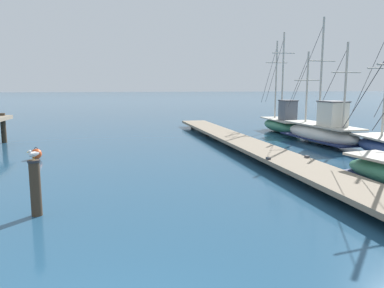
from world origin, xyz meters
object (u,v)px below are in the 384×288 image
(fishing_boat_1, at_px, (283,123))
(fishing_boat_3, at_px, (323,131))
(mooring_piling, at_px, (35,187))
(mooring_buoy, at_px, (36,154))
(perched_seagull, at_px, (33,154))

(fishing_boat_1, xyz_separation_m, fishing_boat_3, (-0.13, -5.29, 0.05))
(fishing_boat_3, relative_size, mooring_piling, 4.91)
(fishing_boat_1, xyz_separation_m, mooring_buoy, (-14.73, -6.75, -0.44))
(perched_seagull, bearing_deg, fishing_boat_3, 34.93)
(perched_seagull, distance_m, mooring_buoy, 7.96)
(mooring_buoy, bearing_deg, fishing_boat_1, 24.61)
(fishing_boat_1, relative_size, mooring_buoy, 12.77)
(fishing_boat_1, xyz_separation_m, mooring_piling, (-13.25, -14.46, 0.06))
(mooring_piling, bearing_deg, fishing_boat_1, 47.50)
(fishing_boat_3, height_order, perched_seagull, fishing_boat_3)
(fishing_boat_1, distance_m, mooring_piling, 19.61)
(fishing_boat_3, distance_m, mooring_piling, 16.01)
(perched_seagull, relative_size, mooring_buoy, 0.65)
(fishing_boat_1, bearing_deg, mooring_piling, -132.50)
(mooring_piling, xyz_separation_m, perched_seagull, (0.00, 0.00, 0.81))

